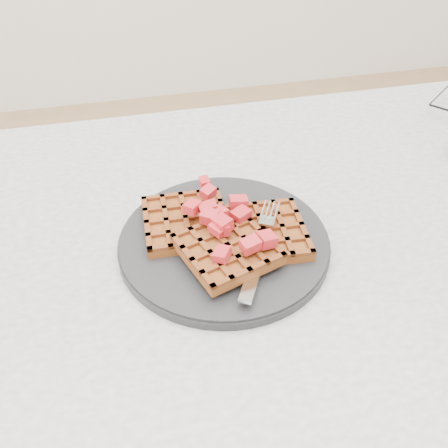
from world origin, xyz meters
name	(u,v)px	position (x,y,z in m)	size (l,w,h in m)	color
table	(323,287)	(0.00, 0.00, 0.64)	(1.20, 0.80, 0.75)	beige
plate	(224,242)	(-0.16, 0.01, 0.76)	(0.28, 0.28, 0.02)	black
waffles	(225,233)	(-0.16, 0.00, 0.78)	(0.21, 0.20, 0.03)	brown
strawberry_pile	(224,216)	(-0.16, 0.01, 0.80)	(0.15, 0.15, 0.02)	#A3111A
fork	(261,248)	(-0.12, -0.03, 0.77)	(0.02, 0.18, 0.02)	silver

